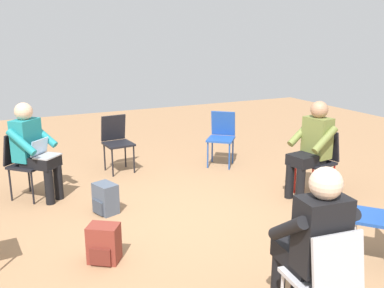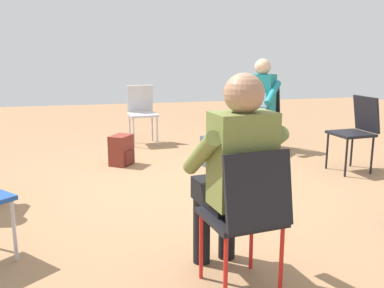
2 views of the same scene
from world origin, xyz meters
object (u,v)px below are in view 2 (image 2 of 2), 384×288
(chair_west, at_px, (142,110))
(backpack_near_laptop_user, at_px, (214,153))
(chair_north, at_px, (357,128))
(person_in_olive, at_px, (234,169))
(backpack_by_empty_chair, at_px, (121,152))
(chair_east, at_px, (247,211))
(chair_northwest, at_px, (263,113))
(person_with_laptop, at_px, (259,100))

(chair_west, xyz_separation_m, backpack_near_laptop_user, (1.45, 0.69, -0.34))
(chair_north, height_order, person_in_olive, person_in_olive)
(backpack_near_laptop_user, bearing_deg, backpack_by_empty_chair, -105.16)
(chair_east, bearing_deg, person_in_olive, 90.00)
(chair_northwest, bearing_deg, chair_east, 111.82)
(chair_west, relative_size, person_with_laptop, 0.69)
(backpack_by_empty_chair, bearing_deg, chair_northwest, 104.13)
(backpack_near_laptop_user, bearing_deg, chair_west, -154.48)
(backpack_near_laptop_user, bearing_deg, person_in_olive, -13.46)
(chair_west, xyz_separation_m, person_with_laptop, (0.78, 1.50, 0.20))
(person_with_laptop, relative_size, person_in_olive, 1.00)
(chair_east, height_order, person_in_olive, person_in_olive)
(chair_east, xyz_separation_m, person_in_olive, (-0.17, -0.02, 0.20))
(chair_northwest, distance_m, backpack_near_laptop_user, 1.27)
(chair_east, relative_size, chair_northwest, 1.00)
(chair_west, distance_m, backpack_near_laptop_user, 1.65)
(chair_west, bearing_deg, chair_northwest, 153.58)
(chair_northwest, height_order, backpack_near_laptop_user, chair_northwest)
(chair_north, bearing_deg, backpack_near_laptop_user, 63.83)
(chair_north, distance_m, backpack_by_empty_chair, 2.73)
(chair_west, bearing_deg, person_in_olive, 86.90)
(chair_northwest, height_order, backpack_by_empty_chair, chair_northwest)
(chair_north, bearing_deg, chair_west, 41.92)
(chair_west, bearing_deg, chair_east, 87.18)
(person_with_laptop, relative_size, backpack_by_empty_chair, 3.44)
(chair_west, relative_size, backpack_by_empty_chair, 2.36)
(person_with_laptop, bearing_deg, backpack_near_laptop_user, 85.20)
(chair_north, bearing_deg, person_with_laptop, 23.42)
(chair_northwest, bearing_deg, chair_north, 157.64)
(chair_northwest, bearing_deg, person_in_olive, 110.45)
(person_with_laptop, bearing_deg, person_in_olive, 111.43)
(person_with_laptop, xyz_separation_m, backpack_near_laptop_user, (0.68, -0.81, -0.53))
(chair_east, relative_size, chair_north, 1.00)
(chair_north, relative_size, backpack_near_laptop_user, 2.36)
(person_with_laptop, distance_m, person_in_olive, 3.50)
(chair_northwest, bearing_deg, backpack_by_empty_chair, 59.38)
(chair_north, relative_size, chair_northwest, 1.00)
(chair_east, distance_m, person_in_olive, 0.26)
(person_in_olive, bearing_deg, backpack_by_empty_chair, 91.46)
(person_with_laptop, distance_m, backpack_near_laptop_user, 1.18)
(chair_west, xyz_separation_m, person_in_olive, (3.97, 0.09, 0.20))
(chair_east, height_order, chair_northwest, same)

